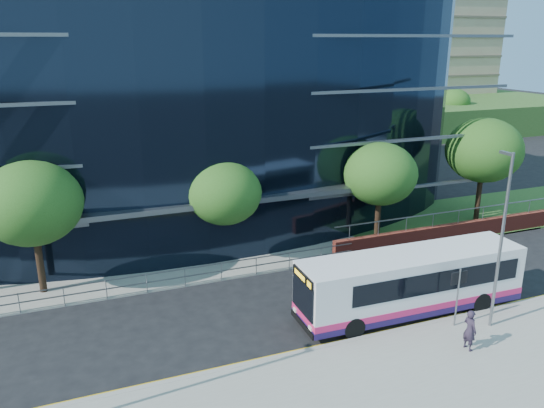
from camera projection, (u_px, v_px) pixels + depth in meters
name	position (u px, v px, depth m)	size (l,w,h in m)	color
ground	(350.00, 330.00, 24.02)	(200.00, 200.00, 0.00)	black
pavement_near	(417.00, 394.00, 19.55)	(80.00, 8.00, 0.15)	gray
kerb	(361.00, 339.00, 23.11)	(80.00, 0.25, 0.16)	gray
yellow_line_outer	(359.00, 338.00, 23.31)	(80.00, 0.08, 0.01)	gold
yellow_line_inner	(357.00, 337.00, 23.44)	(80.00, 0.08, 0.01)	gold
far_forecourt	(171.00, 258.00, 31.71)	(50.00, 8.00, 0.10)	gray
glass_office	(166.00, 105.00, 38.80)	(44.00, 23.10, 16.00)	black
guard_railings	(146.00, 279.00, 27.23)	(24.00, 0.05, 1.10)	slate
apartment_block	(352.00, 49.00, 82.71)	(60.00, 42.00, 30.00)	#2D511E
street_sign	(458.00, 285.00, 23.53)	(0.85, 0.09, 2.80)	slate
tree_far_a	(32.00, 204.00, 26.07)	(4.95, 4.95, 6.98)	black
tree_far_b	(224.00, 193.00, 30.18)	(4.29, 4.29, 6.05)	black
tree_far_c	(380.00, 174.00, 33.11)	(4.62, 4.62, 6.51)	black
tree_far_d	(484.00, 150.00, 36.92)	(5.28, 5.28, 7.44)	black
tree_dist_e	(362.00, 106.00, 66.58)	(4.62, 4.62, 6.51)	black
tree_dist_f	(455.00, 102.00, 74.00)	(4.29, 4.29, 6.05)	black
streetlight_east	(501.00, 237.00, 22.85)	(0.15, 0.77, 8.00)	slate
city_bus	(413.00, 281.00, 25.12)	(11.27, 2.80, 3.03)	silver
pedestrian	(470.00, 330.00, 22.00)	(0.65, 0.43, 1.79)	#291F2F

